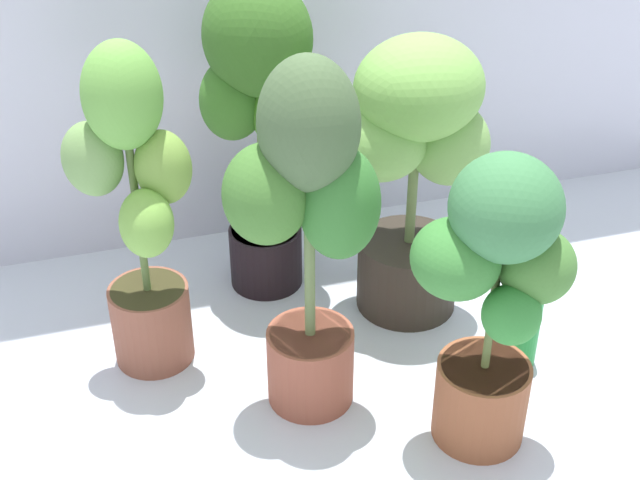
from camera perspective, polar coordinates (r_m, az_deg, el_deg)
The scene contains 7 objects.
ground_plane at distance 1.98m, azimuth -0.51°, elevation -11.84°, with size 8.00×8.00×0.00m, color silver.
potted_plant_back_right at distance 2.11m, azimuth 5.98°, elevation 5.49°, with size 0.44×0.32×0.74m.
potted_plant_back_center at distance 2.15m, azimuth -3.77°, elevation 8.96°, with size 0.36×0.36×0.84m.
potted_plant_front_right at distance 1.74m, azimuth 11.34°, elevation -3.28°, with size 0.36×0.30×0.68m.
potted_plant_back_left at distance 1.95m, azimuth -11.94°, elevation 1.78°, with size 0.32×0.25×0.80m.
potted_plant_center at distance 1.75m, azimuth -0.90°, elevation 1.45°, with size 0.34×0.28×0.83m.
nutrient_bottle at distance 2.13m, azimuth 13.22°, elevation -5.72°, with size 0.08×0.08×0.21m.
Camera 1 is at (-0.39, -1.37, 1.38)m, focal length 48.55 mm.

